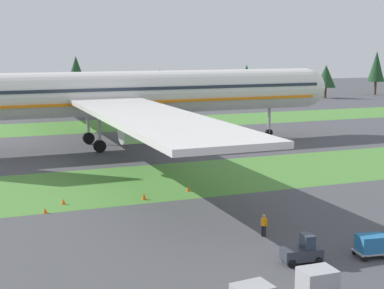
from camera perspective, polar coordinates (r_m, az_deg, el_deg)
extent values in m
cube|color=#4C8438|center=(62.36, -0.06, -3.33)|extent=(320.00, 16.41, 0.01)
cube|color=#4C8438|center=(104.79, -8.85, 1.88)|extent=(320.00, 16.41, 0.01)
cylinder|color=silver|center=(81.93, -6.69, 5.11)|extent=(59.99, 6.90, 6.20)
sphere|color=silver|center=(94.21, 11.28, 5.58)|extent=(6.07, 6.07, 6.07)
cube|color=orange|center=(82.03, -6.68, 4.35)|extent=(58.53, 7.00, 0.36)
cube|color=#283342|center=(82.89, -4.25, 5.74)|extent=(52.68, 6.87, 0.44)
cube|color=silver|center=(103.82, -11.99, 5.58)|extent=(9.97, 40.30, 0.56)
cylinder|color=#A3A3A8|center=(98.33, -10.53, 4.22)|extent=(5.89, 3.48, 3.41)
cube|color=silver|center=(58.81, -4.24, 2.75)|extent=(9.97, 40.30, 0.56)
cylinder|color=#A3A3A8|center=(65.20, -4.61, 1.62)|extent=(5.89, 3.48, 3.41)
cylinder|color=#A3A3A8|center=(91.18, 7.71, 3.05)|extent=(0.44, 0.44, 6.06)
cylinder|color=black|center=(91.58, 7.67, 1.16)|extent=(1.20, 0.43, 1.20)
cylinder|color=#A3A3A8|center=(84.87, -10.33, 2.57)|extent=(0.44, 0.44, 5.81)
cylinder|color=black|center=(85.28, -10.27, 0.63)|extent=(1.71, 0.61, 1.70)
cylinder|color=#A3A3A8|center=(77.65, -9.24, 1.95)|extent=(0.44, 0.44, 5.81)
cylinder|color=black|center=(78.09, -9.18, -0.16)|extent=(1.71, 0.61, 1.70)
cube|color=#2D333D|center=(38.87, 10.86, -10.63)|extent=(2.75, 1.64, 0.77)
cube|color=#283342|center=(38.75, 11.43, -9.41)|extent=(0.84, 1.18, 0.90)
cylinder|color=black|center=(38.19, 9.91, -11.60)|extent=(0.62, 0.28, 0.60)
cylinder|color=black|center=(39.13, 9.27, -11.04)|extent=(0.62, 0.28, 0.60)
cylinder|color=black|center=(38.91, 12.42, -11.27)|extent=(0.62, 0.28, 0.60)
cylinder|color=black|center=(39.83, 11.73, -10.74)|extent=(0.62, 0.28, 0.60)
cube|color=#A3A3A8|center=(41.23, 17.43, -10.13)|extent=(2.38, 1.78, 0.10)
cube|color=#23669E|center=(41.04, 17.47, -9.34)|extent=(2.10, 1.57, 1.10)
cylinder|color=black|center=(40.34, 16.88, -10.86)|extent=(0.41, 0.17, 0.40)
cylinder|color=black|center=(41.46, 15.92, -10.24)|extent=(0.41, 0.17, 0.40)
cylinder|color=black|center=(42.27, 17.93, -9.95)|extent=(0.41, 0.17, 0.40)
cylinder|color=black|center=(43.70, 7.27, -8.58)|extent=(0.18, 0.18, 0.85)
cylinder|color=black|center=(43.81, 7.03, -8.53)|extent=(0.18, 0.18, 0.85)
cylinder|color=orange|center=(43.53, 7.17, -7.64)|extent=(0.36, 0.36, 0.62)
sphere|color=tan|center=(43.40, 7.18, -7.06)|extent=(0.24, 0.24, 0.24)
cylinder|color=orange|center=(43.43, 7.43, -7.73)|extent=(0.10, 0.10, 0.58)
cylinder|color=orange|center=(43.65, 6.91, -7.62)|extent=(0.10, 0.10, 0.58)
cube|color=#A3A3A8|center=(34.25, 12.39, -13.31)|extent=(2.03, 1.64, 1.64)
cone|color=orange|center=(56.58, -0.40, -4.40)|extent=(0.44, 0.44, 0.56)
cone|color=orange|center=(53.33, -12.72, -5.54)|extent=(0.44, 0.44, 0.55)
cone|color=orange|center=(50.95, -14.45, -6.38)|extent=(0.44, 0.44, 0.46)
cone|color=orange|center=(53.74, -4.83, -5.14)|extent=(0.44, 0.44, 0.67)
cylinder|color=#4C3823|center=(142.31, -11.39, 4.60)|extent=(0.70, 0.70, 3.73)
cone|color=#1E4223|center=(141.92, -11.47, 6.99)|extent=(5.55, 5.55, 8.15)
cylinder|color=#4C3823|center=(144.63, -3.20, 4.75)|extent=(0.70, 0.70, 3.19)
cone|color=#1E4223|center=(144.32, -3.22, 6.44)|extent=(3.66, 3.66, 5.36)
cylinder|color=#4C3823|center=(155.21, 5.43, 5.06)|extent=(0.70, 0.70, 3.17)
cone|color=#1E4223|center=(154.91, 5.46, 6.78)|extent=(4.35, 4.35, 6.15)
cylinder|color=#4C3823|center=(163.73, 13.13, 5.06)|extent=(0.70, 0.70, 2.97)
cone|color=#1E4223|center=(163.44, 13.20, 6.65)|extent=(5.48, 5.48, 6.17)
cylinder|color=#4C3823|center=(178.61, 17.79, 5.37)|extent=(0.70, 0.70, 3.96)
cone|color=#1E4223|center=(178.29, 17.90, 7.43)|extent=(4.88, 4.88, 8.86)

